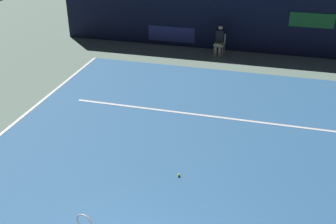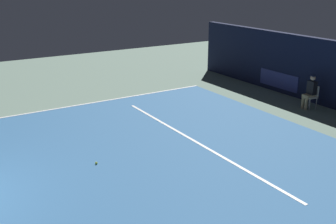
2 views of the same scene
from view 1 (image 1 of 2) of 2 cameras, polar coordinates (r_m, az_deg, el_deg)
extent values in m
plane|color=slate|center=(10.76, 3.52, -5.82)|extent=(32.60, 32.60, 0.00)
cube|color=#336699|center=(10.76, 3.53, -5.79)|extent=(11.18, 12.18, 0.01)
cube|color=white|center=(12.84, -21.46, -1.85)|extent=(0.10, 12.18, 0.01)
cube|color=white|center=(12.56, 5.51, -0.54)|extent=(8.72, 0.10, 0.01)
cube|color=#141933|center=(18.22, 9.39, 12.64)|extent=(15.99, 0.30, 2.60)
cube|color=navy|center=(18.74, 0.49, 11.03)|extent=(2.20, 0.04, 0.70)
cube|color=#1E6B2D|center=(17.98, 19.79, 12.19)|extent=(1.80, 0.04, 0.60)
torus|color=#B2B2B7|center=(6.86, -11.82, -15.03)|extent=(0.30, 0.07, 0.30)
cube|color=white|center=(17.71, 7.32, 9.50)|extent=(0.48, 0.44, 0.04)
cube|color=white|center=(17.83, 7.53, 10.38)|extent=(0.42, 0.07, 0.42)
cylinder|color=#B2B2B7|center=(17.67, 6.55, 8.71)|extent=(0.03, 0.03, 0.46)
cylinder|color=#B2B2B7|center=(17.59, 7.73, 8.55)|extent=(0.03, 0.03, 0.46)
cylinder|color=#B2B2B7|center=(17.98, 6.83, 9.04)|extent=(0.03, 0.03, 0.46)
cylinder|color=#B2B2B7|center=(17.90, 8.00, 8.88)|extent=(0.03, 0.03, 0.46)
cube|color=tan|center=(17.62, 7.26, 9.55)|extent=(0.36, 0.43, 0.14)
cylinder|color=tan|center=(17.56, 6.78, 8.58)|extent=(0.11, 0.11, 0.46)
cylinder|color=tan|center=(17.52, 7.35, 8.50)|extent=(0.11, 0.11, 0.46)
cube|color=black|center=(17.64, 7.43, 10.68)|extent=(0.36, 0.25, 0.52)
sphere|color=#DBAD89|center=(17.53, 7.50, 11.86)|extent=(0.20, 0.20, 0.20)
cylinder|color=#141933|center=(17.51, 7.52, 12.15)|extent=(0.19, 0.19, 0.04)
sphere|color=#CCE033|center=(9.86, 1.54, -8.98)|extent=(0.07, 0.07, 0.07)
camera|label=2|loc=(8.98, 76.55, -0.13)|focal=43.89mm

